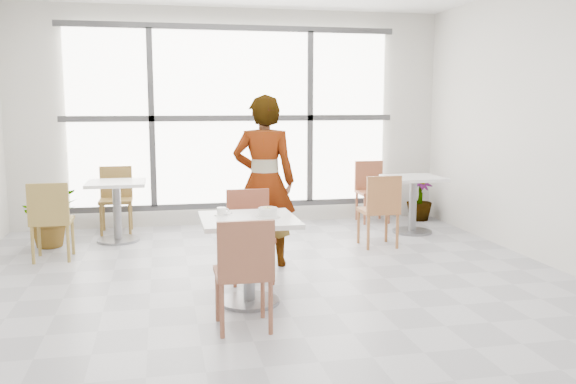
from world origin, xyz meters
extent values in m
plane|color=#9E9EA5|center=(0.00, 0.00, 0.00)|extent=(7.00, 7.00, 0.00)
plane|color=silver|center=(0.00, 3.50, 1.50)|extent=(6.00, 0.00, 6.00)
plane|color=silver|center=(0.00, -3.50, 1.50)|extent=(6.00, 0.00, 6.00)
cube|color=white|center=(0.00, 3.44, 1.50)|extent=(4.40, 0.04, 2.40)
cube|color=#3F3F42|center=(0.00, 3.41, 1.50)|extent=(4.60, 0.05, 0.08)
cube|color=#3F3F42|center=(-1.10, 3.41, 1.50)|extent=(0.08, 0.05, 2.40)
cube|color=#3F3F42|center=(1.10, 3.41, 1.50)|extent=(0.08, 0.05, 2.40)
cube|color=#3F3F42|center=(0.00, 3.41, 0.28)|extent=(4.60, 0.05, 0.08)
cube|color=#3F3F42|center=(0.00, 3.41, 2.72)|extent=(4.60, 0.05, 0.08)
cube|color=white|center=(-0.28, -0.02, 0.73)|extent=(0.80, 0.80, 0.04)
cylinder|color=slate|center=(-0.28, -0.02, 0.35)|extent=(0.10, 0.10, 0.71)
cylinder|color=slate|center=(-0.28, -0.02, 0.01)|extent=(0.52, 0.52, 0.03)
cube|color=#95573F|center=(-0.41, -0.58, 0.43)|extent=(0.42, 0.42, 0.04)
cube|color=#95573F|center=(-0.41, -0.77, 0.66)|extent=(0.42, 0.04, 0.42)
cylinder|color=#95573F|center=(-0.23, -0.40, 0.21)|extent=(0.04, 0.04, 0.41)
cylinder|color=#95573F|center=(-0.23, -0.76, 0.21)|extent=(0.04, 0.04, 0.41)
cylinder|color=#95573F|center=(-0.59, -0.40, 0.21)|extent=(0.04, 0.04, 0.41)
cylinder|color=#95573F|center=(-0.59, -0.76, 0.21)|extent=(0.04, 0.04, 0.41)
cube|color=brown|center=(-0.17, 0.64, 0.43)|extent=(0.42, 0.42, 0.04)
cube|color=brown|center=(-0.17, 0.83, 0.66)|extent=(0.42, 0.04, 0.42)
cylinder|color=brown|center=(-0.35, 0.46, 0.21)|extent=(0.04, 0.04, 0.41)
cylinder|color=brown|center=(-0.35, 0.82, 0.21)|extent=(0.04, 0.04, 0.41)
cylinder|color=brown|center=(0.01, 0.46, 0.21)|extent=(0.04, 0.04, 0.41)
cylinder|color=brown|center=(0.01, 0.82, 0.21)|extent=(0.04, 0.04, 0.41)
cylinder|color=white|center=(-0.12, -0.04, 0.76)|extent=(0.21, 0.21, 0.01)
cylinder|color=white|center=(-0.12, -0.04, 0.80)|extent=(0.16, 0.16, 0.07)
torus|color=white|center=(-0.12, -0.04, 0.83)|extent=(0.16, 0.16, 0.01)
cylinder|color=#CFB48E|center=(-0.12, -0.04, 0.80)|extent=(0.14, 0.14, 0.05)
cylinder|color=beige|center=(-0.16, -0.04, 0.83)|extent=(0.03, 0.03, 0.02)
cylinder|color=beige|center=(-0.10, -0.03, 0.83)|extent=(0.03, 0.03, 0.02)
cylinder|color=#EEE89A|center=(-0.11, -0.07, 0.83)|extent=(0.03, 0.03, 0.01)
cylinder|color=beige|center=(-0.10, -0.04, 0.83)|extent=(0.03, 0.03, 0.01)
cylinder|color=#F8F0A0|center=(-0.14, -0.03, 0.84)|extent=(0.03, 0.03, 0.01)
cylinder|color=beige|center=(-0.12, -0.04, 0.83)|extent=(0.03, 0.03, 0.01)
cylinder|color=beige|center=(-0.11, -0.02, 0.83)|extent=(0.03, 0.03, 0.02)
cylinder|color=beige|center=(-0.13, -0.04, 0.83)|extent=(0.03, 0.03, 0.02)
cylinder|color=beige|center=(-0.14, -0.06, 0.84)|extent=(0.03, 0.03, 0.01)
cylinder|color=beige|center=(-0.12, -0.04, 0.83)|extent=(0.03, 0.03, 0.02)
cylinder|color=white|center=(-0.49, 0.14, 0.75)|extent=(0.13, 0.13, 0.01)
cylinder|color=white|center=(-0.49, 0.14, 0.79)|extent=(0.08, 0.08, 0.06)
torus|color=white|center=(-0.45, 0.14, 0.79)|extent=(0.05, 0.01, 0.05)
cylinder|color=black|center=(-0.49, 0.14, 0.81)|extent=(0.07, 0.07, 0.00)
cube|color=silver|center=(-0.44, 0.12, 0.76)|extent=(0.09, 0.05, 0.00)
sphere|color=silver|center=(-0.41, 0.13, 0.76)|extent=(0.02, 0.02, 0.02)
imported|color=black|center=(0.06, 1.20, 0.90)|extent=(0.73, 0.56, 1.79)
cube|color=white|center=(-1.54, 2.67, 0.73)|extent=(0.70, 0.70, 0.04)
cylinder|color=gray|center=(-1.54, 2.67, 0.35)|extent=(0.10, 0.10, 0.71)
cylinder|color=gray|center=(-1.54, 2.67, 0.01)|extent=(0.52, 0.52, 0.03)
cube|color=silver|center=(2.26, 2.39, 0.73)|extent=(0.70, 0.70, 0.04)
cylinder|color=slate|center=(2.26, 2.39, 0.35)|extent=(0.10, 0.10, 0.71)
cylinder|color=slate|center=(2.26, 2.39, 0.01)|extent=(0.52, 0.52, 0.03)
cube|color=olive|center=(-2.18, 1.90, 0.43)|extent=(0.42, 0.42, 0.04)
cube|color=olive|center=(-2.18, 1.71, 0.66)|extent=(0.42, 0.04, 0.42)
cylinder|color=olive|center=(-2.00, 2.08, 0.21)|extent=(0.04, 0.04, 0.41)
cylinder|color=olive|center=(-2.00, 1.72, 0.21)|extent=(0.04, 0.04, 0.41)
cylinder|color=olive|center=(-2.36, 2.08, 0.21)|extent=(0.04, 0.04, 0.41)
cylinder|color=olive|center=(-2.36, 1.72, 0.21)|extent=(0.04, 0.04, 0.41)
cube|color=olive|center=(-1.59, 3.18, 0.43)|extent=(0.42, 0.42, 0.04)
cube|color=olive|center=(-1.59, 3.37, 0.66)|extent=(0.42, 0.04, 0.42)
cylinder|color=olive|center=(-1.77, 3.00, 0.21)|extent=(0.04, 0.04, 0.41)
cylinder|color=olive|center=(-1.77, 3.36, 0.21)|extent=(0.04, 0.04, 0.41)
cylinder|color=olive|center=(-1.41, 3.00, 0.21)|extent=(0.04, 0.04, 0.41)
cylinder|color=olive|center=(-1.41, 3.36, 0.21)|extent=(0.04, 0.04, 0.41)
cube|color=#A36539|center=(1.54, 1.76, 0.43)|extent=(0.42, 0.42, 0.04)
cube|color=#A36539|center=(1.54, 1.57, 0.66)|extent=(0.42, 0.04, 0.42)
cylinder|color=#A36539|center=(1.72, 1.94, 0.21)|extent=(0.04, 0.04, 0.41)
cylinder|color=#A36539|center=(1.72, 1.58, 0.21)|extent=(0.04, 0.04, 0.41)
cylinder|color=#A36539|center=(1.36, 1.94, 0.21)|extent=(0.04, 0.04, 0.41)
cylinder|color=#A36539|center=(1.36, 1.58, 0.21)|extent=(0.04, 0.04, 0.41)
cube|color=#995235|center=(1.99, 3.20, 0.43)|extent=(0.42, 0.42, 0.04)
cube|color=#995235|center=(1.99, 3.39, 0.66)|extent=(0.42, 0.04, 0.42)
cylinder|color=#995235|center=(1.81, 3.02, 0.21)|extent=(0.04, 0.04, 0.41)
cylinder|color=#995235|center=(1.81, 3.38, 0.21)|extent=(0.04, 0.04, 0.41)
cylinder|color=#995235|center=(2.17, 3.02, 0.21)|extent=(0.04, 0.04, 0.41)
cylinder|color=#995235|center=(2.17, 3.38, 0.21)|extent=(0.04, 0.04, 0.41)
imported|color=#547B45|center=(-2.30, 2.54, 0.35)|extent=(0.77, 0.72, 0.71)
imported|color=#457034|center=(2.70, 3.18, 0.33)|extent=(0.46, 0.46, 0.66)
camera|label=1|loc=(-0.99, -5.01, 1.71)|focal=37.84mm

